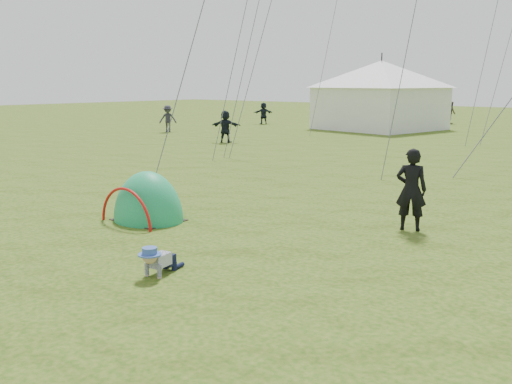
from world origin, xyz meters
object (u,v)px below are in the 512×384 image
Objects in this scene: crawling_toddler at (158,259)px; popup_tent at (149,220)px; standing_adult at (411,190)px; event_marquee at (380,93)px.

popup_tent is (-3.03, 2.35, -0.26)m from crawling_toddler.
event_marquee is (-13.06, 23.69, 1.54)m from standing_adult.
popup_tent is 5.82m from standing_adult.
crawling_toddler is 0.30× the size of popup_tent.
standing_adult is (4.94, 2.95, 0.87)m from popup_tent.
popup_tent is at bearing 9.93° from standing_adult.
event_marquee is at bearing 99.69° from crawling_toddler.
standing_adult is 27.09m from event_marquee.
popup_tent is at bearing 130.92° from crawling_toddler.
event_marquee reaches higher than standing_adult.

